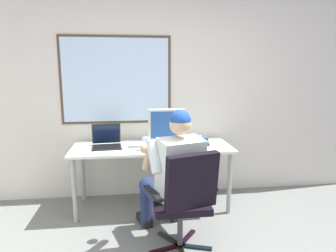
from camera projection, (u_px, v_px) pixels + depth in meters
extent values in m
cube|color=beige|center=(169.00, 96.00, 3.71)|extent=(5.22, 0.06, 2.51)
cube|color=#4C3828|center=(116.00, 80.00, 3.56)|extent=(1.31, 0.01, 1.04)
cube|color=silver|center=(116.00, 80.00, 3.56)|extent=(1.25, 0.02, 0.98)
cylinder|color=gray|center=(74.00, 191.00, 3.08)|extent=(0.05, 0.05, 0.70)
cylinder|color=gray|center=(229.00, 183.00, 3.28)|extent=(0.05, 0.05, 0.70)
cylinder|color=gray|center=(83.00, 172.00, 3.62)|extent=(0.05, 0.05, 0.70)
cylinder|color=gray|center=(215.00, 167.00, 3.83)|extent=(0.05, 0.05, 0.70)
cube|color=silver|center=(152.00, 147.00, 3.38)|extent=(1.78, 0.69, 0.03)
cube|color=black|center=(165.00, 249.00, 2.64)|extent=(0.29, 0.13, 0.02)
cube|color=black|center=(196.00, 247.00, 2.67)|extent=(0.29, 0.13, 0.02)
cube|color=black|center=(187.00, 238.00, 2.82)|extent=(0.21, 0.26, 0.02)
cube|color=black|center=(169.00, 239.00, 2.81)|extent=(0.20, 0.26, 0.02)
cylinder|color=black|center=(180.00, 245.00, 2.70)|extent=(0.10, 0.10, 0.02)
cylinder|color=#3F3F44|center=(180.00, 225.00, 2.66)|extent=(0.05, 0.05, 0.39)
cube|color=black|center=(180.00, 202.00, 2.62)|extent=(0.47, 0.47, 0.06)
cube|color=black|center=(192.00, 182.00, 2.39)|extent=(0.46, 0.24, 0.47)
cube|color=black|center=(206.00, 184.00, 2.70)|extent=(0.15, 0.33, 0.02)
cube|color=black|center=(153.00, 193.00, 2.50)|extent=(0.15, 0.33, 0.02)
cylinder|color=navy|center=(184.00, 186.00, 2.91)|extent=(0.27, 0.46, 0.15)
cylinder|color=navy|center=(175.00, 200.00, 3.14)|extent=(0.12, 0.12, 0.46)
cube|color=black|center=(172.00, 214.00, 3.23)|extent=(0.17, 0.26, 0.08)
cylinder|color=navy|center=(154.00, 192.00, 2.78)|extent=(0.27, 0.46, 0.15)
cylinder|color=navy|center=(146.00, 205.00, 3.01)|extent=(0.12, 0.12, 0.46)
cube|color=black|center=(144.00, 220.00, 3.10)|extent=(0.17, 0.26, 0.08)
cube|color=silver|center=(180.00, 169.00, 2.60)|extent=(0.45, 0.38, 0.56)
sphere|color=tan|center=(180.00, 124.00, 2.53)|extent=(0.19, 0.19, 0.19)
sphere|color=#1E4393|center=(180.00, 121.00, 2.52)|extent=(0.19, 0.19, 0.19)
cylinder|color=silver|center=(199.00, 151.00, 2.71)|extent=(0.14, 0.20, 0.29)
cylinder|color=tan|center=(194.00, 163.00, 2.82)|extent=(0.10, 0.10, 0.26)
sphere|color=tan|center=(192.00, 165.00, 2.86)|extent=(0.09, 0.09, 0.09)
cylinder|color=silver|center=(154.00, 157.00, 2.53)|extent=(0.15, 0.23, 0.29)
cylinder|color=tan|center=(148.00, 158.00, 2.67)|extent=(0.13, 0.21, 0.26)
sphere|color=tan|center=(145.00, 149.00, 2.74)|extent=(0.09, 0.09, 0.09)
cube|color=beige|center=(167.00, 144.00, 3.42)|extent=(0.28, 0.23, 0.02)
cylinder|color=beige|center=(167.00, 141.00, 3.41)|extent=(0.04, 0.04, 0.06)
cube|color=beige|center=(167.00, 124.00, 3.37)|extent=(0.41, 0.11, 0.34)
cube|color=#264C8C|center=(167.00, 125.00, 3.32)|extent=(0.37, 0.02, 0.30)
cube|color=black|center=(107.00, 147.00, 3.29)|extent=(0.34, 0.27, 0.02)
cube|color=black|center=(107.00, 146.00, 3.29)|extent=(0.30, 0.24, 0.00)
cube|color=black|center=(106.00, 133.00, 3.41)|extent=(0.32, 0.08, 0.23)
cube|color=#0F1933|center=(106.00, 134.00, 3.41)|extent=(0.30, 0.07, 0.21)
cylinder|color=silver|center=(146.00, 150.00, 3.20)|extent=(0.06, 0.06, 0.00)
cylinder|color=silver|center=(146.00, 146.00, 3.19)|extent=(0.01, 0.01, 0.07)
cylinder|color=silver|center=(146.00, 140.00, 3.18)|extent=(0.07, 0.07, 0.06)
cylinder|color=maroon|center=(146.00, 142.00, 3.19)|extent=(0.07, 0.07, 0.02)
cube|color=#5C2F7D|center=(201.00, 144.00, 3.40)|extent=(0.18, 0.10, 0.03)
cube|color=#318947|center=(200.00, 141.00, 3.40)|extent=(0.20, 0.15, 0.03)
cube|color=#264794|center=(200.00, 138.00, 3.41)|extent=(0.16, 0.16, 0.03)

